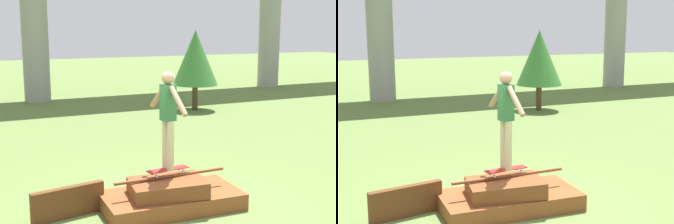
% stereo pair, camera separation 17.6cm
% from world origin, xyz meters
% --- Properties ---
extents(ground_plane, '(80.00, 80.00, 0.00)m').
position_xyz_m(ground_plane, '(0.00, 0.00, 0.00)').
color(ground_plane, olive).
extents(scrap_pile, '(2.47, 1.34, 0.62)m').
position_xyz_m(scrap_pile, '(-0.03, -0.03, 0.22)').
color(scrap_pile, brown).
rests_on(scrap_pile, ground_plane).
extents(scrap_plank_loose, '(1.27, 0.34, 0.53)m').
position_xyz_m(scrap_plank_loose, '(-1.73, 0.36, 0.26)').
color(scrap_plank_loose, '#5B3319').
rests_on(scrap_plank_loose, ground_plane).
extents(skateboard, '(0.79, 0.26, 0.09)m').
position_xyz_m(skateboard, '(-0.03, 0.06, 0.69)').
color(skateboard, maroon).
rests_on(skateboard, scrap_pile).
extents(skater, '(0.24, 1.17, 1.71)m').
position_xyz_m(skater, '(-0.03, 0.06, 1.70)').
color(skater, '#C6B78E').
rests_on(skater, skateboard).
extents(tree_behind_left, '(1.73, 1.73, 3.04)m').
position_xyz_m(tree_behind_left, '(5.09, 8.57, 2.00)').
color(tree_behind_left, '#4C3823').
rests_on(tree_behind_left, ground_plane).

